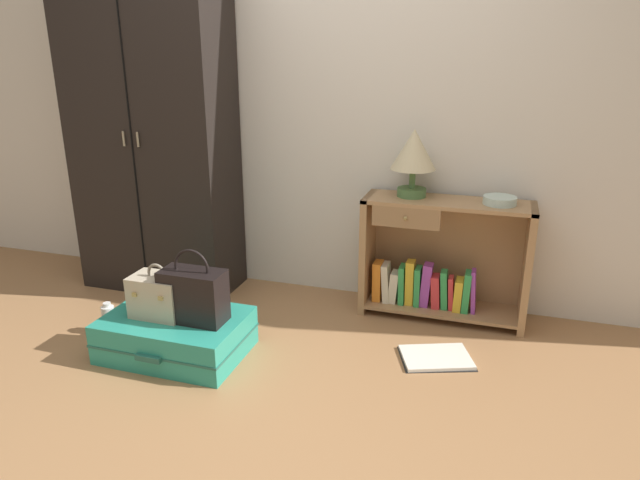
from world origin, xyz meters
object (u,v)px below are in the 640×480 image
(bowl, at_px, (500,200))
(open_book_on_floor, at_px, (436,358))
(wardrobe, at_px, (153,134))
(suitcase_large, at_px, (176,335))
(bookshelf, at_px, (438,263))
(table_lamp, at_px, (414,153))
(handbag, at_px, (194,295))
(train_case, at_px, (159,296))
(bottle, at_px, (109,319))

(bowl, xyz_separation_m, open_book_on_floor, (-0.24, -0.54, -0.74))
(wardrobe, bearing_deg, suitcase_large, -54.79)
(bookshelf, height_order, bowl, bowl)
(table_lamp, height_order, handbag, table_lamp)
(table_lamp, bearing_deg, handbag, -135.79)
(bookshelf, height_order, table_lamp, table_lamp)
(wardrobe, xyz_separation_m, handbag, (0.71, -0.83, -0.68))
(wardrobe, xyz_separation_m, bookshelf, (1.85, 0.08, -0.70))
(wardrobe, xyz_separation_m, suitcase_large, (0.58, -0.83, -0.93))
(suitcase_large, relative_size, handbag, 1.89)
(bookshelf, bearing_deg, train_case, -145.90)
(bowl, bearing_deg, bottle, -158.68)
(suitcase_large, relative_size, bottle, 3.95)
(suitcase_large, relative_size, open_book_on_floor, 1.68)
(table_lamp, distance_m, suitcase_large, 1.67)
(handbag, distance_m, bottle, 0.68)
(suitcase_large, bearing_deg, open_book_on_floor, 14.88)
(bowl, relative_size, bottle, 0.99)
(bookshelf, relative_size, table_lamp, 2.46)
(wardrobe, bearing_deg, table_lamp, 3.33)
(bookshelf, distance_m, table_lamp, 0.67)
(handbag, distance_m, open_book_on_floor, 1.31)
(train_case, bearing_deg, wardrobe, 121.19)
(handbag, bearing_deg, bowl, 31.71)
(table_lamp, height_order, bottle, table_lamp)
(table_lamp, bearing_deg, wardrobe, -176.67)
(table_lamp, distance_m, handbag, 1.47)
(bowl, distance_m, bottle, 2.32)
(suitcase_large, height_order, handbag, handbag)
(wardrobe, xyz_separation_m, bottle, (0.09, -0.74, -0.95))
(suitcase_large, height_order, train_case, train_case)
(bottle, bearing_deg, wardrobe, 96.98)
(bowl, bearing_deg, train_case, -151.47)
(wardrobe, distance_m, suitcase_large, 1.37)
(train_case, relative_size, open_book_on_floor, 0.66)
(train_case, xyz_separation_m, open_book_on_floor, (1.42, 0.36, -0.32))
(wardrobe, distance_m, bookshelf, 1.98)
(bowl, bearing_deg, suitcase_large, -150.52)
(wardrobe, bearing_deg, bottle, -83.02)
(handbag, bearing_deg, bottle, 171.91)
(table_lamp, height_order, bowl, table_lamp)
(bookshelf, xyz_separation_m, handbag, (-1.14, -0.91, 0.02))
(suitcase_large, xyz_separation_m, handbag, (0.13, -0.00, 0.25))
(open_book_on_floor, bearing_deg, table_lamp, 114.47)
(train_case, distance_m, bottle, 0.49)
(bowl, bearing_deg, wardrobe, -178.22)
(bowl, bearing_deg, bookshelf, 178.42)
(handbag, relative_size, open_book_on_floor, 0.89)
(table_lamp, xyz_separation_m, bowl, (0.50, -0.03, -0.24))
(suitcase_large, distance_m, open_book_on_floor, 1.39)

